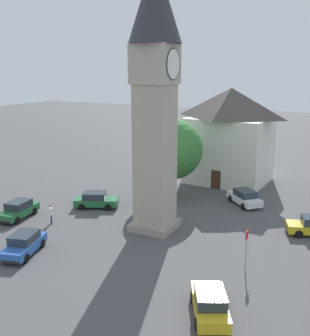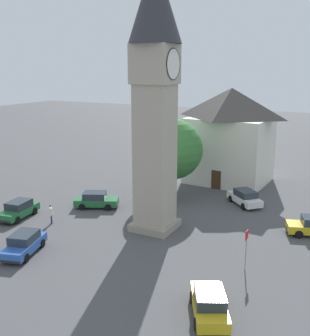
{
  "view_description": "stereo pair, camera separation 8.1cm",
  "coord_description": "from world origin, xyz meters",
  "px_view_note": "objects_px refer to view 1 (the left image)",
  "views": [
    {
      "loc": [
        -27.98,
        -14.5,
        13.06
      ],
      "look_at": [
        0.0,
        0.0,
        5.2
      ],
      "focal_mm": 43.15,
      "sensor_mm": 36.0,
      "label": 1
    },
    {
      "loc": [
        -27.94,
        -14.57,
        13.06
      ],
      "look_at": [
        0.0,
        0.0,
        5.2
      ],
      "focal_mm": 43.15,
      "sensor_mm": 36.0,
      "label": 2
    }
  ],
  "objects_px": {
    "car_white_side": "(244,197)",
    "car_black_far": "(18,210)",
    "car_blue_kerb": "(96,200)",
    "tree": "(172,149)",
    "building_shop_left": "(230,135)",
    "car_silver_kerb": "(24,244)",
    "clock_tower": "(155,76)",
    "car_green_alley": "(210,303)",
    "road_sign": "(247,243)",
    "pedestrian": "(51,213)"
  },
  "relations": [
    {
      "from": "road_sign",
      "to": "clock_tower",
      "type": "bearing_deg",
      "value": 67.38
    },
    {
      "from": "car_white_side",
      "to": "car_green_alley",
      "type": "height_order",
      "value": "same"
    },
    {
      "from": "car_black_far",
      "to": "tree",
      "type": "height_order",
      "value": "tree"
    },
    {
      "from": "car_blue_kerb",
      "to": "car_black_far",
      "type": "bearing_deg",
      "value": 139.87
    },
    {
      "from": "building_shop_left",
      "to": "road_sign",
      "type": "relative_size",
      "value": 3.88
    },
    {
      "from": "car_blue_kerb",
      "to": "building_shop_left",
      "type": "relative_size",
      "value": 0.41
    },
    {
      "from": "clock_tower",
      "to": "car_green_alley",
      "type": "height_order",
      "value": "clock_tower"
    },
    {
      "from": "car_green_alley",
      "to": "pedestrian",
      "type": "height_order",
      "value": "pedestrian"
    },
    {
      "from": "car_silver_kerb",
      "to": "car_black_far",
      "type": "relative_size",
      "value": 1.03
    },
    {
      "from": "car_white_side",
      "to": "car_black_far",
      "type": "bearing_deg",
      "value": 126.92
    },
    {
      "from": "building_shop_left",
      "to": "car_silver_kerb",
      "type": "bearing_deg",
      "value": 164.22
    },
    {
      "from": "car_black_far",
      "to": "car_silver_kerb",
      "type": "bearing_deg",
      "value": -131.49
    },
    {
      "from": "building_shop_left",
      "to": "tree",
      "type": "bearing_deg",
      "value": 159.4
    },
    {
      "from": "car_green_alley",
      "to": "building_shop_left",
      "type": "relative_size",
      "value": 0.41
    },
    {
      "from": "clock_tower",
      "to": "car_black_far",
      "type": "xyz_separation_m",
      "value": [
        -3.42,
        11.98,
        -11.64
      ]
    },
    {
      "from": "car_black_far",
      "to": "tree",
      "type": "bearing_deg",
      "value": -39.85
    },
    {
      "from": "car_silver_kerb",
      "to": "road_sign",
      "type": "distance_m",
      "value": 15.65
    },
    {
      "from": "car_silver_kerb",
      "to": "car_white_side",
      "type": "distance_m",
      "value": 21.1
    },
    {
      "from": "car_black_far",
      "to": "road_sign",
      "type": "relative_size",
      "value": 1.54
    },
    {
      "from": "pedestrian",
      "to": "building_shop_left",
      "type": "distance_m",
      "value": 22.54
    },
    {
      "from": "pedestrian",
      "to": "clock_tower",
      "type": "bearing_deg",
      "value": -69.27
    },
    {
      "from": "car_black_far",
      "to": "car_green_alley",
      "type": "distance_m",
      "value": 21.13
    },
    {
      "from": "car_green_alley",
      "to": "clock_tower",
      "type": "bearing_deg",
      "value": 40.93
    },
    {
      "from": "tree",
      "to": "building_shop_left",
      "type": "xyz_separation_m",
      "value": [
        8.61,
        -3.23,
        0.47
      ]
    },
    {
      "from": "clock_tower",
      "to": "car_blue_kerb",
      "type": "bearing_deg",
      "value": 74.92
    },
    {
      "from": "car_silver_kerb",
      "to": "tree",
      "type": "relative_size",
      "value": 0.55
    },
    {
      "from": "clock_tower",
      "to": "pedestrian",
      "type": "height_order",
      "value": "clock_tower"
    },
    {
      "from": "tree",
      "to": "road_sign",
      "type": "distance_m",
      "value": 16.36
    },
    {
      "from": "car_blue_kerb",
      "to": "tree",
      "type": "distance_m",
      "value": 9.15
    },
    {
      "from": "building_shop_left",
      "to": "clock_tower",
      "type": "bearing_deg",
      "value": 176.72
    },
    {
      "from": "clock_tower",
      "to": "car_white_side",
      "type": "height_order",
      "value": "clock_tower"
    },
    {
      "from": "clock_tower",
      "to": "building_shop_left",
      "type": "relative_size",
      "value": 1.95
    },
    {
      "from": "clock_tower",
      "to": "tree",
      "type": "bearing_deg",
      "value": 15.45
    },
    {
      "from": "car_black_far",
      "to": "clock_tower",
      "type": "bearing_deg",
      "value": -74.06
    },
    {
      "from": "car_silver_kerb",
      "to": "road_sign",
      "type": "bearing_deg",
      "value": -71.52
    },
    {
      "from": "clock_tower",
      "to": "car_silver_kerb",
      "type": "bearing_deg",
      "value": 143.99
    },
    {
      "from": "clock_tower",
      "to": "road_sign",
      "type": "xyz_separation_m",
      "value": [
        -3.58,
        -8.6,
        -10.5
      ]
    },
    {
      "from": "clock_tower",
      "to": "car_blue_kerb",
      "type": "distance_m",
      "value": 13.95
    },
    {
      "from": "car_silver_kerb",
      "to": "building_shop_left",
      "type": "xyz_separation_m",
      "value": [
        25.35,
        -7.17,
        4.78
      ]
    },
    {
      "from": "car_white_side",
      "to": "car_black_far",
      "type": "relative_size",
      "value": 0.96
    },
    {
      "from": "car_silver_kerb",
      "to": "road_sign",
      "type": "height_order",
      "value": "road_sign"
    },
    {
      "from": "car_white_side",
      "to": "car_black_far",
      "type": "xyz_separation_m",
      "value": [
        -12.76,
        16.99,
        0.0
      ]
    },
    {
      "from": "car_blue_kerb",
      "to": "car_green_alley",
      "type": "bearing_deg",
      "value": -126.31
    },
    {
      "from": "car_blue_kerb",
      "to": "road_sign",
      "type": "height_order",
      "value": "road_sign"
    },
    {
      "from": "car_blue_kerb",
      "to": "pedestrian",
      "type": "xyz_separation_m",
      "value": [
        -5.18,
        0.98,
        0.25
      ]
    },
    {
      "from": "car_blue_kerb",
      "to": "car_black_far",
      "type": "height_order",
      "value": "same"
    },
    {
      "from": "car_white_side",
      "to": "tree",
      "type": "relative_size",
      "value": 0.51
    },
    {
      "from": "car_silver_kerb",
      "to": "tree",
      "type": "height_order",
      "value": "tree"
    },
    {
      "from": "car_black_far",
      "to": "tree",
      "type": "distance_m",
      "value": 15.76
    },
    {
      "from": "car_green_alley",
      "to": "tree",
      "type": "relative_size",
      "value": 0.55
    }
  ]
}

